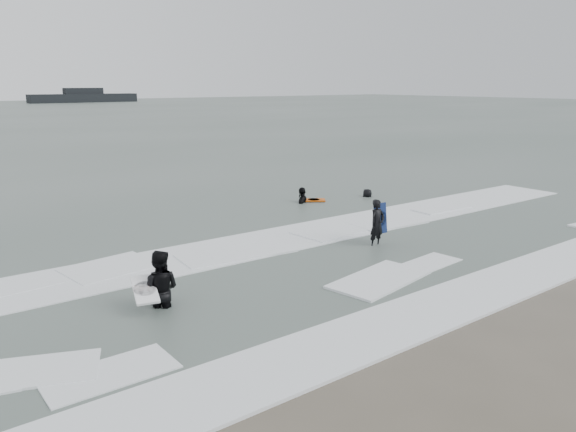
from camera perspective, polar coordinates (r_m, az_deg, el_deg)
ground at (r=13.56m, az=12.82°, el=-8.50°), size 320.00×320.00×0.00m
surfer_centre at (r=17.67m, az=8.95°, el=-3.13°), size 0.58×0.41×1.52m
surfer_wading at (r=13.28m, az=-12.80°, el=-8.98°), size 1.17×1.12×1.89m
surfer_right_near at (r=23.69m, az=1.47°, el=1.28°), size 1.13×1.03×1.85m
surfer_right_far at (r=25.08m, az=8.06°, el=1.84°), size 0.89×0.77×1.55m
surf_foam at (r=16.03m, az=2.78°, el=-4.56°), size 30.03×9.06×0.09m
bodyboards at (r=17.90m, az=0.77°, el=-1.09°), size 11.27×7.87×1.25m
vessel_horizon at (r=151.80m, az=-20.04°, el=11.28°), size 25.91×4.63×3.52m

